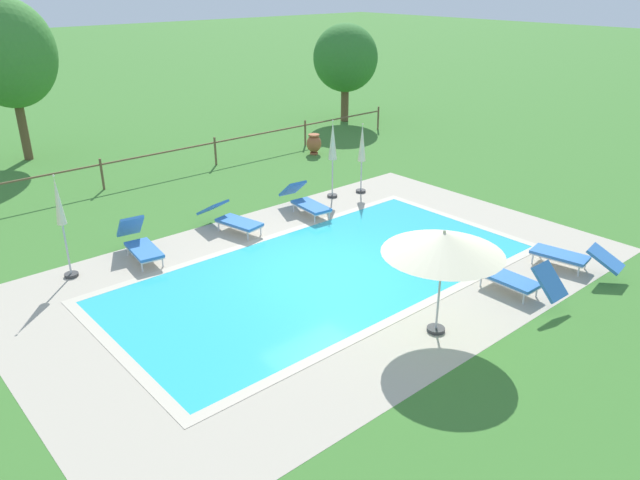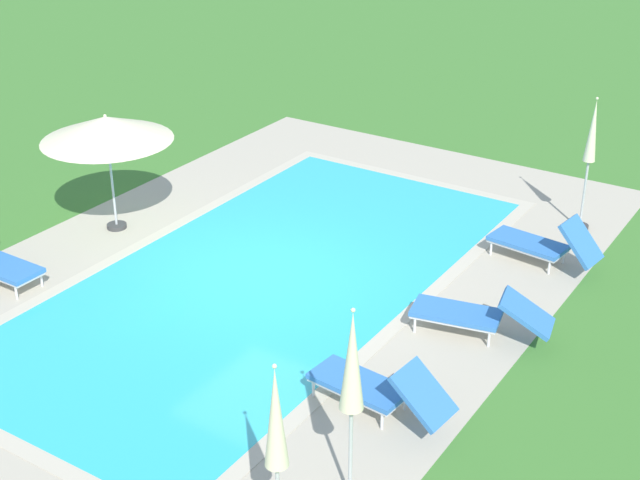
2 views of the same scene
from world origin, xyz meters
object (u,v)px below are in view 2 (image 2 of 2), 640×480
object	(u,v)px
sun_lounger_north_mid	(476,314)
patio_umbrella_closed_row_mid_west	(276,432)
sun_lounger_north_far	(377,388)
patio_umbrella_closed_row_west	(591,146)
patio_umbrella_closed_row_mid_east	(352,375)
patio_umbrella_open_foreground	(106,129)
sun_lounger_south_near_corner	(543,243)

from	to	relation	value
sun_lounger_north_mid	patio_umbrella_closed_row_mid_west	world-z (taller)	patio_umbrella_closed_row_mid_west
sun_lounger_north_far	patio_umbrella_closed_row_west	bearing A→B (deg)	176.59
sun_lounger_north_mid	patio_umbrella_closed_row_mid_east	world-z (taller)	patio_umbrella_closed_row_mid_east
sun_lounger_north_mid	sun_lounger_north_far	distance (m)	2.44
patio_umbrella_closed_row_west	patio_umbrella_closed_row_mid_west	bearing A→B (deg)	-0.85
patio_umbrella_open_foreground	patio_umbrella_closed_row_mid_east	bearing A→B (deg)	62.44
sun_lounger_south_near_corner	patio_umbrella_closed_row_mid_west	xyz separation A→B (m)	(7.69, -0.04, 1.08)
patio_umbrella_closed_row_mid_west	patio_umbrella_closed_row_mid_east	bearing A→B (deg)	165.09
sun_lounger_north_far	patio_umbrella_closed_row_mid_west	bearing A→B (deg)	5.96
sun_lounger_north_mid	patio_umbrella_open_foreground	bearing A→B (deg)	-88.71
patio_umbrella_closed_row_west	patio_umbrella_closed_row_mid_west	world-z (taller)	patio_umbrella_closed_row_west
sun_lounger_north_far	patio_umbrella_open_foreground	distance (m)	7.30
patio_umbrella_open_foreground	sun_lounger_north_far	bearing A→B (deg)	71.55
sun_lounger_north_mid	sun_lounger_south_near_corner	world-z (taller)	sun_lounger_south_near_corner
patio_umbrella_open_foreground	patio_umbrella_closed_row_mid_west	size ratio (longest dim) A/B	1.02
patio_umbrella_closed_row_west	sun_lounger_north_far	bearing A→B (deg)	-3.41
patio_umbrella_open_foreground	patio_umbrella_closed_row_west	world-z (taller)	patio_umbrella_closed_row_west
sun_lounger_north_mid	patio_umbrella_closed_row_mid_east	bearing A→B (deg)	3.45
sun_lounger_north_far	patio_umbrella_closed_row_mid_west	distance (m)	2.81
sun_lounger_north_far	patio_umbrella_closed_row_mid_east	distance (m)	2.09
sun_lounger_south_near_corner	patio_umbrella_closed_row_west	size ratio (longest dim) A/B	0.78
sun_lounger_north_mid	sun_lounger_south_near_corner	bearing A→B (deg)	179.81
patio_umbrella_closed_row_mid_west	patio_umbrella_closed_row_west	bearing A→B (deg)	179.15
sun_lounger_north_mid	patio_umbrella_open_foreground	distance (m)	7.24
sun_lounger_south_near_corner	patio_umbrella_open_foreground	distance (m)	7.79
sun_lounger_north_mid	patio_umbrella_closed_row_west	bearing A→B (deg)	178.59
patio_umbrella_closed_row_west	patio_umbrella_closed_row_mid_west	size ratio (longest dim) A/B	1.10
patio_umbrella_closed_row_west	patio_umbrella_closed_row_mid_east	size ratio (longest dim) A/B	1.01
patio_umbrella_closed_row_mid_east	sun_lounger_north_mid	bearing A→B (deg)	-176.55
sun_lounger_south_near_corner	patio_umbrella_closed_row_mid_east	bearing A→B (deg)	1.98
sun_lounger_south_near_corner	patio_umbrella_closed_row_mid_east	world-z (taller)	patio_umbrella_closed_row_mid_east
sun_lounger_north_mid	patio_umbrella_closed_row_mid_east	size ratio (longest dim) A/B	0.86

